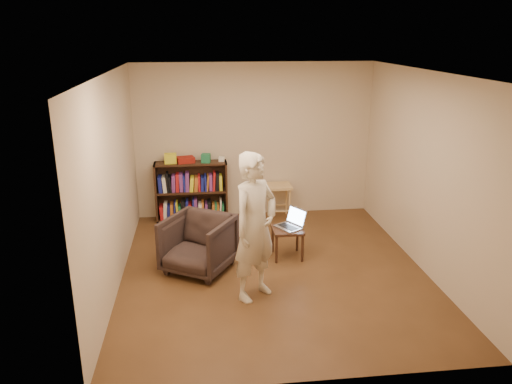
{
  "coord_description": "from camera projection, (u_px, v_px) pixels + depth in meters",
  "views": [
    {
      "loc": [
        -0.94,
        -5.99,
        3.06
      ],
      "look_at": [
        -0.19,
        0.35,
        1.0
      ],
      "focal_mm": 35.0,
      "sensor_mm": 36.0,
      "label": 1
    }
  ],
  "objects": [
    {
      "name": "box_green",
      "position": [
        206.0,
        158.0,
        8.23
      ],
      "size": [
        0.16,
        0.16,
        0.14
      ],
      "primitive_type": "cube",
      "rotation": [
        0.0,
        0.0,
        -0.17
      ],
      "color": "#1F7546",
      "rests_on": "bookshelf"
    },
    {
      "name": "red_cloth",
      "position": [
        186.0,
        160.0,
        8.23
      ],
      "size": [
        0.32,
        0.26,
        0.09
      ],
      "primitive_type": "cube",
      "rotation": [
        0.0,
        0.0,
        0.24
      ],
      "color": "maroon",
      "rests_on": "bookshelf"
    },
    {
      "name": "wall_back",
      "position": [
        254.0,
        141.0,
        8.44
      ],
      "size": [
        4.0,
        0.0,
        4.0
      ],
      "primitive_type": "plane",
      "rotation": [
        1.57,
        0.0,
        0.0
      ],
      "color": "beige",
      "rests_on": "floor"
    },
    {
      "name": "box_yellow",
      "position": [
        171.0,
        158.0,
        8.18
      ],
      "size": [
        0.2,
        0.15,
        0.16
      ],
      "primitive_type": "cube",
      "rotation": [
        0.0,
        0.0,
        0.04
      ],
      "color": "yellow",
      "rests_on": "bookshelf"
    },
    {
      "name": "wall_left",
      "position": [
        113.0,
        183.0,
        6.09
      ],
      "size": [
        0.0,
        4.5,
        4.5
      ],
      "primitive_type": "plane",
      "rotation": [
        1.57,
        0.0,
        1.57
      ],
      "color": "beige",
      "rests_on": "floor"
    },
    {
      "name": "stool",
      "position": [
        279.0,
        191.0,
        8.5
      ],
      "size": [
        0.4,
        0.4,
        0.58
      ],
      "color": "tan",
      "rests_on": "floor"
    },
    {
      "name": "wall_right",
      "position": [
        425.0,
        173.0,
        6.53
      ],
      "size": [
        0.0,
        4.5,
        4.5
      ],
      "primitive_type": "plane",
      "rotation": [
        1.57,
        0.0,
        -1.57
      ],
      "color": "beige",
      "rests_on": "floor"
    },
    {
      "name": "side_table",
      "position": [
        287.0,
        233.0,
        7.01
      ],
      "size": [
        0.42,
        0.42,
        0.43
      ],
      "color": "#321D10",
      "rests_on": "floor"
    },
    {
      "name": "bookshelf",
      "position": [
        192.0,
        194.0,
        8.43
      ],
      "size": [
        1.2,
        0.3,
        1.0
      ],
      "color": "black",
      "rests_on": "floor"
    },
    {
      "name": "box_white",
      "position": [
        222.0,
        159.0,
        8.31
      ],
      "size": [
        0.11,
        0.11,
        0.07
      ],
      "primitive_type": "cube",
      "rotation": [
        0.0,
        0.0,
        -0.17
      ],
      "color": "white",
      "rests_on": "bookshelf"
    },
    {
      "name": "person",
      "position": [
        255.0,
        227.0,
        5.8
      ],
      "size": [
        0.77,
        0.75,
        1.79
      ],
      "primitive_type": "imported",
      "rotation": [
        0.0,
        0.0,
        0.71
      ],
      "color": "beige",
      "rests_on": "floor"
    },
    {
      "name": "laptop",
      "position": [
        291.0,
        223.0,
        7.03
      ],
      "size": [
        0.47,
        0.48,
        0.26
      ],
      "rotation": [
        0.0,
        0.0,
        -1.01
      ],
      "color": "#ABACB0",
      "rests_on": "side_table"
    },
    {
      "name": "armchair",
      "position": [
        198.0,
        244.0,
        6.61
      ],
      "size": [
        1.12,
        1.12,
        0.75
      ],
      "primitive_type": "imported",
      "rotation": [
        0.0,
        0.0,
        -0.54
      ],
      "color": "#322621",
      "rests_on": "floor"
    },
    {
      "name": "floor",
      "position": [
        273.0,
        270.0,
        6.71
      ],
      "size": [
        4.5,
        4.5,
        0.0
      ],
      "primitive_type": "plane",
      "color": "#4A2F18",
      "rests_on": "ground"
    },
    {
      "name": "ceiling",
      "position": [
        276.0,
        73.0,
        5.91
      ],
      "size": [
        4.5,
        4.5,
        0.0
      ],
      "primitive_type": "plane",
      "color": "silver",
      "rests_on": "wall_back"
    }
  ]
}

